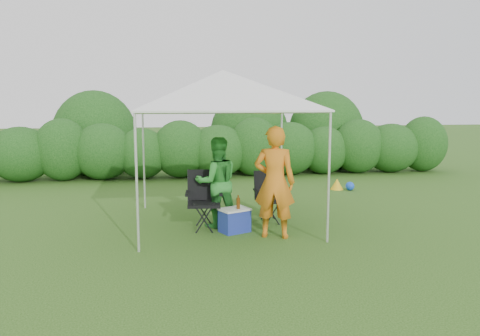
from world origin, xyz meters
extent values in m
plane|color=#39641F|center=(0.00, 0.00, 0.00)|extent=(70.00, 70.00, 0.00)
ellipsoid|color=#23561B|center=(-5.07, 6.00, 0.79)|extent=(1.80, 1.53, 1.57)
cylinder|color=#382616|center=(-5.07, 6.00, 0.15)|extent=(0.12, 0.12, 0.30)
ellipsoid|color=#23561B|center=(-3.94, 6.00, 0.90)|extent=(1.57, 1.34, 1.80)
cylinder|color=#382616|center=(-3.94, 6.00, 0.15)|extent=(0.12, 0.12, 0.30)
ellipsoid|color=#23561B|center=(-2.82, 6.00, 0.82)|extent=(1.72, 1.47, 1.65)
cylinder|color=#382616|center=(-2.82, 6.00, 0.15)|extent=(0.12, 0.12, 0.30)
ellipsoid|color=#23561B|center=(-1.69, 6.00, 0.75)|extent=(1.50, 1.28, 1.50)
cylinder|color=#382616|center=(-1.69, 6.00, 0.15)|extent=(0.12, 0.12, 0.30)
ellipsoid|color=#23561B|center=(-0.56, 6.00, 0.86)|extent=(1.65, 1.40, 1.73)
cylinder|color=#382616|center=(-0.56, 6.00, 0.15)|extent=(0.12, 0.12, 0.30)
ellipsoid|color=#23561B|center=(0.56, 6.00, 0.79)|extent=(1.80, 1.53, 1.57)
cylinder|color=#382616|center=(0.56, 6.00, 0.15)|extent=(0.12, 0.12, 0.30)
ellipsoid|color=#23561B|center=(1.69, 6.00, 0.90)|extent=(1.58, 1.34, 1.80)
cylinder|color=#382616|center=(1.69, 6.00, 0.15)|extent=(0.12, 0.12, 0.30)
ellipsoid|color=#23561B|center=(2.82, 6.00, 0.82)|extent=(1.72, 1.47, 1.65)
cylinder|color=#382616|center=(2.82, 6.00, 0.15)|extent=(0.12, 0.12, 0.30)
ellipsoid|color=#23561B|center=(3.94, 6.00, 0.75)|extent=(1.50, 1.28, 1.50)
cylinder|color=#382616|center=(3.94, 6.00, 0.15)|extent=(0.12, 0.12, 0.30)
ellipsoid|color=#23561B|center=(5.07, 6.00, 0.86)|extent=(1.65, 1.40, 1.73)
cylinder|color=#382616|center=(5.07, 6.00, 0.15)|extent=(0.12, 0.12, 0.30)
ellipsoid|color=#23561B|center=(6.19, 6.00, 0.79)|extent=(1.80, 1.53, 1.57)
cylinder|color=#382616|center=(6.19, 6.00, 0.15)|extent=(0.12, 0.12, 0.30)
ellipsoid|color=#23561B|center=(7.32, 6.00, 0.90)|extent=(1.57, 1.34, 1.80)
cylinder|color=#382616|center=(7.32, 6.00, 0.15)|extent=(0.12, 0.12, 0.30)
cylinder|color=silver|center=(-1.50, -1.00, 1.05)|extent=(0.04, 0.04, 2.10)
cylinder|color=silver|center=(1.50, -1.00, 1.05)|extent=(0.04, 0.04, 2.10)
cylinder|color=silver|center=(-1.50, 2.00, 1.05)|extent=(0.04, 0.04, 2.10)
cylinder|color=silver|center=(1.50, 2.00, 1.05)|extent=(0.04, 0.04, 2.10)
cube|color=white|center=(0.00, 0.50, 2.12)|extent=(3.10, 3.10, 0.03)
pyramid|color=white|center=(0.00, 0.50, 2.48)|extent=(3.10, 3.10, 0.70)
cube|color=black|center=(0.88, 0.41, 0.42)|extent=(0.54, 0.50, 0.05)
cube|color=black|center=(0.89, 0.63, 0.70)|extent=(0.53, 0.16, 0.50)
cube|color=black|center=(0.61, 0.42, 0.60)|extent=(0.07, 0.44, 0.03)
cube|color=black|center=(1.15, 0.40, 0.60)|extent=(0.07, 0.44, 0.03)
cylinder|color=black|center=(0.65, 0.19, 0.21)|extent=(0.02, 0.02, 0.42)
cylinder|color=black|center=(1.09, 0.18, 0.21)|extent=(0.02, 0.02, 0.42)
cylinder|color=black|center=(0.67, 0.63, 0.21)|extent=(0.02, 0.02, 0.42)
cylinder|color=black|center=(1.11, 0.62, 0.21)|extent=(0.02, 0.02, 0.42)
cube|color=black|center=(-0.40, 0.11, 0.46)|extent=(0.62, 0.58, 0.05)
cube|color=black|center=(-0.38, 0.35, 0.77)|extent=(0.58, 0.21, 0.55)
cube|color=black|center=(-0.70, 0.14, 0.66)|extent=(0.10, 0.49, 0.03)
cube|color=black|center=(-0.11, 0.08, 0.66)|extent=(0.10, 0.49, 0.03)
cylinder|color=black|center=(-0.67, -0.11, 0.23)|extent=(0.03, 0.03, 0.46)
cylinder|color=black|center=(-0.18, -0.16, 0.23)|extent=(0.03, 0.03, 0.46)
cylinder|color=black|center=(-0.62, 0.37, 0.23)|extent=(0.03, 0.03, 0.46)
cylinder|color=black|center=(-0.14, 0.32, 0.23)|extent=(0.03, 0.03, 0.46)
imported|color=orange|center=(0.72, -0.57, 0.94)|extent=(0.80, 0.66, 1.88)
imported|color=green|center=(-0.15, 0.28, 0.82)|extent=(0.85, 0.70, 1.63)
cube|color=#2336A2|center=(0.11, -0.15, 0.19)|extent=(0.58, 0.51, 0.39)
cube|color=silver|center=(0.11, -0.15, 0.40)|extent=(0.61, 0.54, 0.03)
cylinder|color=#592D0C|center=(0.17, -0.19, 0.54)|extent=(0.06, 0.06, 0.24)
cone|color=yellow|center=(3.36, 3.37, 0.14)|extent=(0.34, 0.34, 0.28)
sphere|color=blue|center=(3.64, 3.19, 0.11)|extent=(0.22, 0.22, 0.22)
camera|label=1|loc=(-1.12, -8.02, 2.26)|focal=35.00mm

